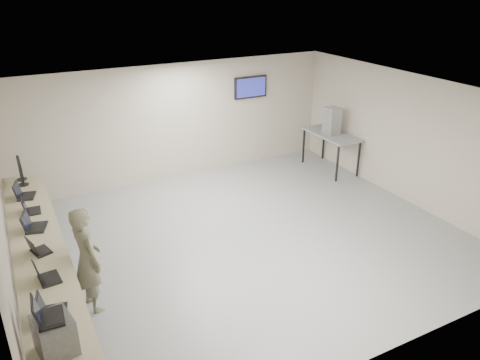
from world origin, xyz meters
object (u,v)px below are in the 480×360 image
equipment_box (55,335)px  side_table (331,136)px  workbench (39,248)px  soldier (87,259)px

equipment_box → side_table: equipment_box is taller
workbench → side_table: side_table is taller
equipment_box → side_table: (7.25, 4.54, -0.22)m
workbench → side_table: (7.19, 2.06, 0.08)m
workbench → soldier: bearing=-49.7°
equipment_box → soldier: (0.65, 1.79, -0.28)m
workbench → soldier: 0.91m
equipment_box → soldier: bearing=59.2°
soldier → side_table: soldier is taller
side_table → workbench: bearing=-164.0°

